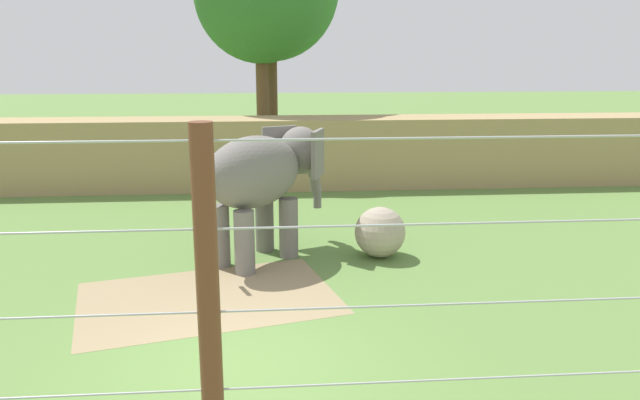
# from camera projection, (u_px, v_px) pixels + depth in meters

# --- Properties ---
(ground_plane) EXTENTS (120.00, 120.00, 0.00)m
(ground_plane) POSITION_uv_depth(u_px,v_px,m) (232.00, 368.00, 8.63)
(ground_plane) COLOR #5B7F3D
(dirt_patch) EXTENTS (5.07, 4.01, 0.01)m
(dirt_patch) POSITION_uv_depth(u_px,v_px,m) (208.00, 298.00, 11.09)
(dirt_patch) COLOR #937F5B
(dirt_patch) RESTS_ON ground
(embankment_wall) EXTENTS (36.00, 1.80, 2.24)m
(embankment_wall) POSITION_uv_depth(u_px,v_px,m) (252.00, 153.00, 19.96)
(embankment_wall) COLOR tan
(embankment_wall) RESTS_ON ground
(elephant) EXTENTS (3.00, 3.09, 2.71)m
(elephant) POSITION_uv_depth(u_px,v_px,m) (263.00, 176.00, 12.84)
(elephant) COLOR slate
(elephant) RESTS_ON ground
(enrichment_ball) EXTENTS (1.09, 1.09, 1.09)m
(enrichment_ball) POSITION_uv_depth(u_px,v_px,m) (380.00, 232.00, 13.21)
(enrichment_ball) COLOR tan
(enrichment_ball) RESTS_ON ground
(cable_fence) EXTENTS (11.19, 0.20, 3.76)m
(cable_fence) POSITION_uv_depth(u_px,v_px,m) (206.00, 339.00, 5.30)
(cable_fence) COLOR brown
(cable_fence) RESTS_ON ground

